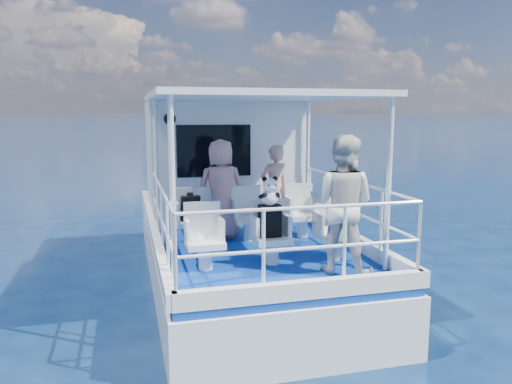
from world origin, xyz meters
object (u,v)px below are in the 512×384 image
(backpack_center, at_px, (270,221))
(panda, at_px, (270,191))
(passenger_port_fwd, at_px, (221,189))
(passenger_stbd_aft, at_px, (342,204))

(backpack_center, xyz_separation_m, panda, (-0.00, -0.00, 0.40))
(passenger_port_fwd, height_order, backpack_center, passenger_port_fwd)
(panda, bearing_deg, backpack_center, 31.47)
(passenger_port_fwd, relative_size, panda, 4.26)
(passenger_stbd_aft, bearing_deg, passenger_port_fwd, -22.80)
(backpack_center, bearing_deg, passenger_stbd_aft, -33.80)
(passenger_port_fwd, distance_m, passenger_stbd_aft, 2.39)
(passenger_stbd_aft, xyz_separation_m, panda, (-0.78, 0.52, 0.12))
(passenger_stbd_aft, height_order, backpack_center, passenger_stbd_aft)
(passenger_port_fwd, distance_m, backpack_center, 1.63)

